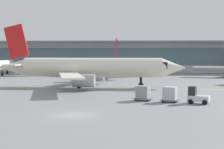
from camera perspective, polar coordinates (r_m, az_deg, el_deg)
ground_plane at (r=37.27m, az=-5.99°, el=-6.32°), size 400.00×400.00×0.00m
taxiway_centreline_stripe at (r=64.25m, az=-3.24°, el=-2.13°), size 109.90×5.48×0.01m
terminal_concourse at (r=114.72m, az=0.43°, el=2.85°), size 209.16×11.00×9.60m
gate_airplane_2 at (r=95.36m, az=0.39°, el=1.46°), size 26.66×28.80×9.54m
taxiing_regional_jet at (r=66.05m, az=-3.43°, el=1.01°), size 34.57×32.14×11.46m
baggage_tug at (r=46.37m, az=13.01°, el=-3.33°), size 2.92×2.30×2.10m
cargo_dolly_lead at (r=47.04m, az=8.98°, el=-2.98°), size 2.51×2.21×1.94m
cargo_dolly_trailing at (r=48.03m, az=4.84°, el=-2.82°), size 2.51×2.21×1.94m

